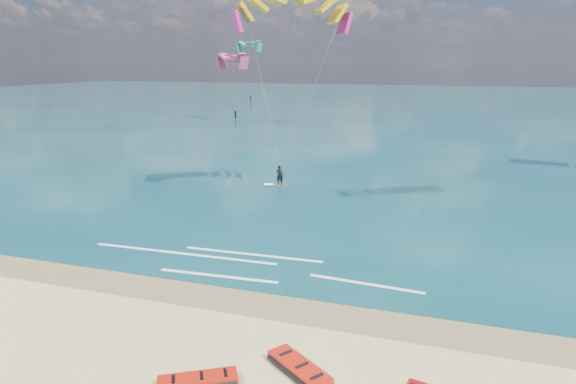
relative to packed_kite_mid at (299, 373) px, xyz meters
The scene contains 7 objects.
ground 41.46m from the packed_kite_mid, 95.59° to the left, with size 320.00×320.00×0.00m, color tan.
wet_sand_strip 5.87m from the packed_kite_mid, 133.46° to the left, with size 320.00×2.40×0.01m, color brown.
sea 105.34m from the packed_kite_mid, 92.20° to the left, with size 320.00×200.00×0.04m, color #0A383C.
packed_kite_mid is the anchor object (origin of this frame).
kitesurfer_main 25.12m from the packed_kite_mid, 109.35° to the left, with size 9.23×7.01×15.69m.
shoreline_foam 9.83m from the packed_kite_mid, 125.13° to the left, with size 17.88×3.64×0.01m.
distant_kites 82.19m from the packed_kite_mid, 99.30° to the left, with size 85.51×40.44×14.08m.
Camera 1 is at (8.30, -15.52, 10.02)m, focal length 32.00 mm.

